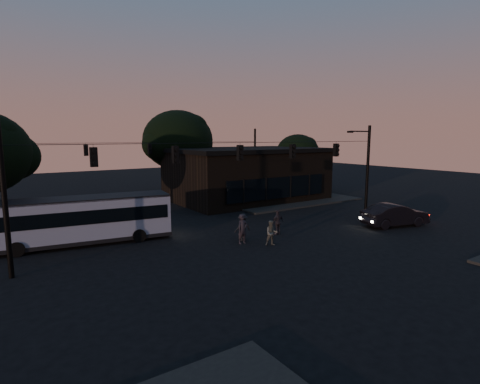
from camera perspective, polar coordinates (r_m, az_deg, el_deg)
ground at (r=21.94m, az=5.95°, el=-9.06°), size 120.00×120.00×0.00m
sidewalk_far_right at (r=39.90m, az=6.21°, el=-0.98°), size 14.00×10.00×0.15m
building at (r=39.28m, az=1.06°, el=2.79°), size 15.40×10.41×5.40m
tree_behind at (r=41.82m, az=-9.44°, el=7.81°), size 7.60×7.60×9.43m
tree_right at (r=46.39m, az=8.77°, el=5.95°), size 5.20×5.20×6.86m
signal_rig_near at (r=24.21m, az=0.00°, el=3.39°), size 26.24×0.30×7.50m
signal_rig_far at (r=38.50m, az=-13.54°, el=4.68°), size 26.24×0.30×7.50m
bus at (r=24.96m, az=-22.66°, el=-3.65°), size 10.57×3.86×2.91m
car at (r=30.04m, az=22.55°, el=-3.24°), size 5.33×2.99×1.66m
pedestrian_a at (r=23.23m, az=0.37°, el=-5.68°), size 0.69×0.48×1.82m
pedestrian_b at (r=22.97m, az=4.83°, el=-6.25°), size 0.93×0.85×1.54m
pedestrian_c at (r=25.47m, az=5.78°, el=-4.60°), size 1.04×0.54×1.70m
pedestrian_d at (r=23.92m, az=0.41°, el=-5.37°), size 1.16×0.72×1.74m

